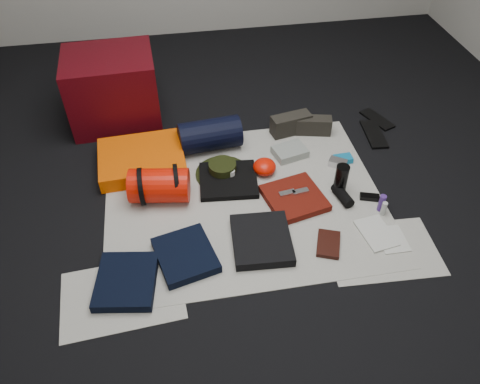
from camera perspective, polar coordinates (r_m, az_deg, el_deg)
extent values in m
cube|color=black|center=(2.75, 0.51, -1.07)|extent=(4.50, 4.50, 0.02)
cube|color=beige|center=(2.74, 0.51, -0.87)|extent=(1.60, 1.30, 0.01)
cube|color=beige|center=(2.39, -14.15, -12.12)|extent=(0.61, 0.44, 0.00)
cube|color=beige|center=(2.60, 16.91, -6.79)|extent=(0.60, 0.43, 0.00)
cube|color=#47050C|center=(3.35, -15.25, 12.03)|extent=(0.60, 0.51, 0.49)
cube|color=#F15802|center=(3.00, -11.89, 3.94)|extent=(0.54, 0.45, 0.09)
cylinder|color=red|center=(2.72, -9.79, 0.79)|extent=(0.36, 0.25, 0.20)
cylinder|color=black|center=(2.72, -11.91, 0.67)|extent=(0.02, 0.22, 0.22)
cylinder|color=black|center=(2.71, -7.71, 1.17)|extent=(0.03, 0.22, 0.22)
cylinder|color=black|center=(3.04, -3.69, 6.95)|extent=(0.41, 0.24, 0.21)
cylinder|color=black|center=(2.90, -2.13, 2.28)|extent=(0.39, 0.39, 0.01)
cylinder|color=black|center=(2.87, -2.15, 2.90)|extent=(0.17, 0.17, 0.08)
cube|color=#28261F|center=(3.21, 6.21, 8.24)|extent=(0.28, 0.15, 0.13)
cube|color=#28261F|center=(3.23, 8.92, 8.03)|extent=(0.25, 0.14, 0.12)
cube|color=black|center=(3.34, 16.01, 6.81)|extent=(0.14, 0.32, 0.02)
cube|color=black|center=(3.49, 16.37, 8.50)|extent=(0.19, 0.28, 0.01)
cube|color=black|center=(2.40, -13.70, -10.50)|extent=(0.33, 0.37, 0.05)
cube|color=black|center=(2.44, -6.65, -7.65)|extent=(0.35, 0.38, 0.05)
cube|color=black|center=(2.49, 2.64, -5.84)|extent=(0.33, 0.37, 0.05)
cube|color=black|center=(2.83, -1.44, 1.46)|extent=(0.37, 0.35, 0.03)
cube|color=#591209|center=(2.73, 6.64, -0.73)|extent=(0.38, 0.38, 0.04)
ellipsoid|color=red|center=(2.88, 3.01, 3.09)|extent=(0.18, 0.18, 0.09)
cube|color=gray|center=(3.04, 6.10, 4.91)|extent=(0.24, 0.20, 0.05)
cylinder|color=black|center=(2.78, 12.21, 1.51)|extent=(0.09, 0.09, 0.19)
cylinder|color=black|center=(2.78, 12.38, -0.39)|extent=(0.10, 0.17, 0.06)
cube|color=silver|center=(3.01, 11.83, 3.49)|extent=(0.13, 0.11, 0.04)
cube|color=#106D9C|center=(3.05, 12.44, 3.96)|extent=(0.12, 0.08, 0.04)
cylinder|color=#45267A|center=(2.76, 16.88, -1.29)|extent=(0.04, 0.04, 0.11)
cylinder|color=#ADB1AD|center=(2.74, 17.12, -1.94)|extent=(0.04, 0.04, 0.09)
cube|color=black|center=(2.54, 10.73, -6.24)|extent=(0.17, 0.21, 0.03)
cube|color=#B9BAB0|center=(2.65, 16.28, -4.84)|extent=(0.19, 0.26, 0.01)
cube|color=#B9BAB0|center=(2.65, 18.04, -5.49)|extent=(0.15, 0.19, 0.01)
cube|color=black|center=(2.83, 15.51, -0.60)|extent=(0.12, 0.08, 0.03)
cube|color=silver|center=(2.41, -15.38, -11.23)|extent=(0.09, 0.09, 0.01)
cylinder|color=silver|center=(2.83, -1.14, 2.43)|extent=(0.05, 0.05, 0.04)
cube|color=silver|center=(2.72, 5.77, -0.12)|extent=(0.10, 0.05, 0.01)
cube|color=silver|center=(2.74, 7.39, 0.08)|extent=(0.10, 0.05, 0.01)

